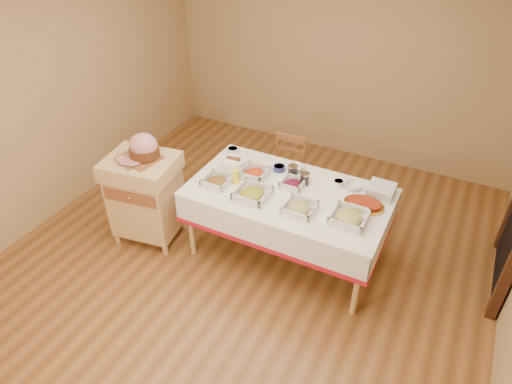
{
  "coord_description": "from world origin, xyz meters",
  "views": [
    {
      "loc": [
        1.57,
        -2.83,
        3.16
      ],
      "look_at": [
        0.02,
        0.2,
        0.73
      ],
      "focal_mm": 32.0,
      "sensor_mm": 36.0,
      "label": 1
    }
  ],
  "objects_px": {
    "preserve_jar_right": "(305,179)",
    "dining_chair": "(286,173)",
    "mustard_bottle": "(236,176)",
    "butcher_cart": "(145,194)",
    "brass_platter": "(364,204)",
    "preserve_jar_left": "(293,172)",
    "plate_stack": "(381,190)",
    "ham_on_board": "(143,149)",
    "dining_table": "(288,206)",
    "bread_basket": "(234,163)"
  },
  "relations": [
    {
      "from": "plate_stack",
      "to": "brass_platter",
      "type": "xyz_separation_m",
      "value": [
        -0.08,
        -0.25,
        -0.02
      ]
    },
    {
      "from": "ham_on_board",
      "to": "bread_basket",
      "type": "height_order",
      "value": "ham_on_board"
    },
    {
      "from": "dining_chair",
      "to": "bread_basket",
      "type": "distance_m",
      "value": 0.78
    },
    {
      "from": "dining_table",
      "to": "plate_stack",
      "type": "relative_size",
      "value": 7.83
    },
    {
      "from": "preserve_jar_left",
      "to": "mustard_bottle",
      "type": "xyz_separation_m",
      "value": [
        -0.42,
        -0.34,
        0.02
      ]
    },
    {
      "from": "butcher_cart",
      "to": "mustard_bottle",
      "type": "bearing_deg",
      "value": 17.72
    },
    {
      "from": "brass_platter",
      "to": "preserve_jar_left",
      "type": "bearing_deg",
      "value": 168.44
    },
    {
      "from": "butcher_cart",
      "to": "brass_platter",
      "type": "bearing_deg",
      "value": 13.13
    },
    {
      "from": "preserve_jar_left",
      "to": "bread_basket",
      "type": "xyz_separation_m",
      "value": [
        -0.58,
        -0.11,
        -0.01
      ]
    },
    {
      "from": "dining_chair",
      "to": "ham_on_board",
      "type": "bearing_deg",
      "value": -131.99
    },
    {
      "from": "dining_chair",
      "to": "mustard_bottle",
      "type": "height_order",
      "value": "mustard_bottle"
    },
    {
      "from": "preserve_jar_right",
      "to": "plate_stack",
      "type": "relative_size",
      "value": 0.49
    },
    {
      "from": "dining_table",
      "to": "brass_platter",
      "type": "height_order",
      "value": "brass_platter"
    },
    {
      "from": "dining_chair",
      "to": "plate_stack",
      "type": "relative_size",
      "value": 3.58
    },
    {
      "from": "ham_on_board",
      "to": "mustard_bottle",
      "type": "relative_size",
      "value": 2.26
    },
    {
      "from": "preserve_jar_right",
      "to": "dining_chair",
      "type": "bearing_deg",
      "value": 127.24
    },
    {
      "from": "ham_on_board",
      "to": "preserve_jar_right",
      "type": "bearing_deg",
      "value": 20.65
    },
    {
      "from": "ham_on_board",
      "to": "plate_stack",
      "type": "height_order",
      "value": "ham_on_board"
    },
    {
      "from": "bread_basket",
      "to": "brass_platter",
      "type": "distance_m",
      "value": 1.32
    },
    {
      "from": "preserve_jar_left",
      "to": "bread_basket",
      "type": "relative_size",
      "value": 0.51
    },
    {
      "from": "bread_basket",
      "to": "preserve_jar_left",
      "type": "bearing_deg",
      "value": 10.82
    },
    {
      "from": "ham_on_board",
      "to": "mustard_bottle",
      "type": "height_order",
      "value": "ham_on_board"
    },
    {
      "from": "butcher_cart",
      "to": "preserve_jar_right",
      "type": "distance_m",
      "value": 1.58
    },
    {
      "from": "dining_table",
      "to": "dining_chair",
      "type": "height_order",
      "value": "dining_chair"
    },
    {
      "from": "preserve_jar_left",
      "to": "dining_chair",
      "type": "bearing_deg",
      "value": 119.39
    },
    {
      "from": "mustard_bottle",
      "to": "brass_platter",
      "type": "relative_size",
      "value": 0.49
    },
    {
      "from": "preserve_jar_left",
      "to": "plate_stack",
      "type": "relative_size",
      "value": 0.51
    },
    {
      "from": "brass_platter",
      "to": "bread_basket",
      "type": "bearing_deg",
      "value": 178.29
    },
    {
      "from": "dining_table",
      "to": "preserve_jar_right",
      "type": "bearing_deg",
      "value": 67.22
    },
    {
      "from": "ham_on_board",
      "to": "preserve_jar_left",
      "type": "bearing_deg",
      "value": 25.19
    },
    {
      "from": "dining_table",
      "to": "ham_on_board",
      "type": "height_order",
      "value": "ham_on_board"
    },
    {
      "from": "preserve_jar_right",
      "to": "butcher_cart",
      "type": "bearing_deg",
      "value": -158.79
    },
    {
      "from": "brass_platter",
      "to": "plate_stack",
      "type": "bearing_deg",
      "value": 71.62
    },
    {
      "from": "plate_stack",
      "to": "mustard_bottle",
      "type": "bearing_deg",
      "value": -160.24
    },
    {
      "from": "butcher_cart",
      "to": "brass_platter",
      "type": "distance_m",
      "value": 2.11
    },
    {
      "from": "plate_stack",
      "to": "bread_basket",
      "type": "bearing_deg",
      "value": -171.35
    },
    {
      "from": "mustard_bottle",
      "to": "plate_stack",
      "type": "height_order",
      "value": "mustard_bottle"
    },
    {
      "from": "dining_table",
      "to": "preserve_jar_left",
      "type": "bearing_deg",
      "value": 105.65
    },
    {
      "from": "plate_stack",
      "to": "ham_on_board",
      "type": "bearing_deg",
      "value": -161.51
    },
    {
      "from": "butcher_cart",
      "to": "brass_platter",
      "type": "xyz_separation_m",
      "value": [
        2.04,
        0.48,
        0.25
      ]
    },
    {
      "from": "mustard_bottle",
      "to": "dining_table",
      "type": "bearing_deg",
      "value": 11.27
    },
    {
      "from": "dining_table",
      "to": "dining_chair",
      "type": "bearing_deg",
      "value": 115.15
    },
    {
      "from": "dining_table",
      "to": "butcher_cart",
      "type": "xyz_separation_m",
      "value": [
        -1.37,
        -0.38,
        -0.07
      ]
    },
    {
      "from": "dining_table",
      "to": "plate_stack",
      "type": "height_order",
      "value": "plate_stack"
    },
    {
      "from": "butcher_cart",
      "to": "bread_basket",
      "type": "height_order",
      "value": "butcher_cart"
    },
    {
      "from": "preserve_jar_right",
      "to": "mustard_bottle",
      "type": "distance_m",
      "value": 0.64
    },
    {
      "from": "dining_table",
      "to": "preserve_jar_left",
      "type": "height_order",
      "value": "preserve_jar_left"
    },
    {
      "from": "butcher_cart",
      "to": "plate_stack",
      "type": "height_order",
      "value": "butcher_cart"
    },
    {
      "from": "dining_table",
      "to": "butcher_cart",
      "type": "bearing_deg",
      "value": -164.56
    },
    {
      "from": "dining_chair",
      "to": "plate_stack",
      "type": "distance_m",
      "value": 1.23
    }
  ]
}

